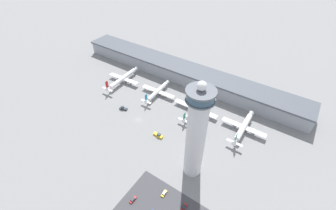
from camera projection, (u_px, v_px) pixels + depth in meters
name	position (u px, v px, depth m)	size (l,w,h in m)	color
ground_plane	(138.00, 120.00, 179.63)	(1000.00, 1000.00, 0.00)	gray
terminal_building	(183.00, 73.00, 219.05)	(232.30, 25.00, 14.37)	#9399A3
control_tower	(196.00, 134.00, 122.77)	(14.97, 14.97, 68.68)	silver
airplane_gate_alpha	(123.00, 79.00, 216.12)	(33.49, 43.83, 13.46)	white
airplane_gate_bravo	(158.00, 91.00, 201.65)	(33.11, 36.30, 11.68)	white
airplane_gate_charlie	(195.00, 108.00, 184.37)	(38.59, 36.57, 11.44)	silver
airplane_gate_delta	(243.00, 127.00, 167.22)	(33.61, 38.08, 13.36)	white
service_truck_catering	(158.00, 135.00, 165.80)	(7.94, 2.89, 2.95)	black
service_truck_fuel	(123.00, 109.00, 188.51)	(7.00, 4.39, 2.81)	black
car_yellow_taxi	(184.00, 207.00, 125.58)	(1.90, 4.53, 1.45)	black
car_green_van	(133.00, 200.00, 128.98)	(2.06, 4.68, 1.54)	black
car_white_wagon	(164.00, 193.00, 131.88)	(1.90, 4.76, 1.52)	black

